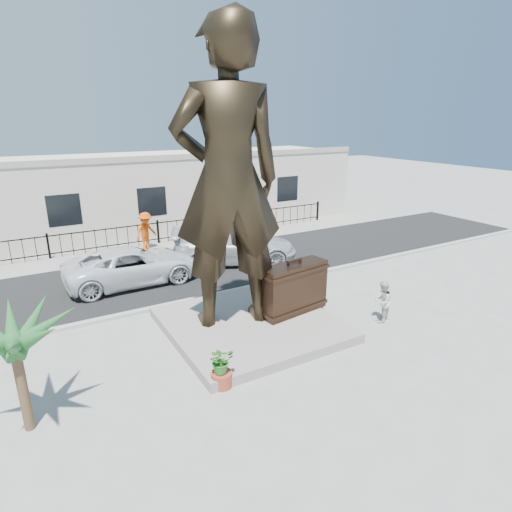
{
  "coord_description": "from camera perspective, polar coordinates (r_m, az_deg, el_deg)",
  "views": [
    {
      "loc": [
        -6.68,
        -9.6,
        6.66
      ],
      "look_at": [
        0.0,
        2.0,
        2.3
      ],
      "focal_mm": 30.0,
      "sensor_mm": 36.0,
      "label": 1
    }
  ],
  "objects": [
    {
      "name": "plinth",
      "position": [
        14.27,
        -0.75,
        -9.09
      ],
      "size": [
        5.2,
        5.2,
        0.3
      ],
      "primitive_type": "cube",
      "color": "gray",
      "rests_on": "ground"
    },
    {
      "name": "suitcase",
      "position": [
        14.51,
        5.02,
        -4.31
      ],
      "size": [
        2.51,
        1.1,
        1.71
      ],
      "primitive_type": "cube",
      "rotation": [
        0.0,
        0.0,
        0.14
      ],
      "color": "black",
      "rests_on": "plinth"
    },
    {
      "name": "curb",
      "position": [
        16.94,
        -4.24,
        -4.94
      ],
      "size": [
        40.0,
        0.25,
        0.12
      ],
      "primitive_type": "cube",
      "color": "#A5A399",
      "rests_on": "ground"
    },
    {
      "name": "far_sidewalk",
      "position": [
        23.56,
        -12.23,
        1.24
      ],
      "size": [
        40.0,
        2.5,
        0.02
      ],
      "primitive_type": "cube",
      "color": "#9E9991",
      "rests_on": "ground"
    },
    {
      "name": "planter",
      "position": [
        11.54,
        -4.59,
        -16.06
      ],
      "size": [
        0.56,
        0.56,
        0.4
      ],
      "primitive_type": "cylinder",
      "color": "#9B3B29",
      "rests_on": "ground"
    },
    {
      "name": "palm_tree",
      "position": [
        11.54,
        -27.86,
        -19.63
      ],
      "size": [
        1.8,
        1.8,
        3.2
      ],
      "primitive_type": null,
      "color": "#1F5525",
      "rests_on": "ground"
    },
    {
      "name": "car_silver",
      "position": [
        20.35,
        -2.84,
        1.47
      ],
      "size": [
        6.32,
        4.52,
        1.7
      ],
      "primitive_type": "imported",
      "rotation": [
        0.0,
        0.0,
        1.16
      ],
      "color": "silver",
      "rests_on": "street"
    },
    {
      "name": "shrub",
      "position": [
        11.24,
        -4.67,
        -13.7
      ],
      "size": [
        0.71,
        0.63,
        0.72
      ],
      "primitive_type": "imported",
      "rotation": [
        0.0,
        0.0,
        -0.12
      ],
      "color": "#317225",
      "rests_on": "planter"
    },
    {
      "name": "car_white",
      "position": [
        18.53,
        -16.11,
        -1.21
      ],
      "size": [
        5.52,
        2.58,
        1.53
      ],
      "primitive_type": "imported",
      "rotation": [
        0.0,
        0.0,
        1.58
      ],
      "color": "silver",
      "rests_on": "street"
    },
    {
      "name": "ground",
      "position": [
        13.46,
        4.35,
        -11.68
      ],
      "size": [
        100.0,
        100.0,
        0.0
      ],
      "primitive_type": "plane",
      "color": "#9E9991",
      "rests_on": "ground"
    },
    {
      "name": "tourist",
      "position": [
        15.11,
        16.47,
        -5.86
      ],
      "size": [
        0.89,
        0.83,
        1.45
      ],
      "primitive_type": "imported",
      "rotation": [
        0.0,
        0.0,
        3.67
      ],
      "color": "silver",
      "rests_on": "ground"
    },
    {
      "name": "building",
      "position": [
        27.78,
        -15.8,
        8.14
      ],
      "size": [
        28.0,
        7.0,
        4.4
      ],
      "primitive_type": "cube",
      "color": "silver",
      "rests_on": "ground"
    },
    {
      "name": "fence",
      "position": [
        24.14,
        -12.92,
        3.05
      ],
      "size": [
        22.0,
        0.1,
        1.2
      ],
      "primitive_type": "cube",
      "color": "black",
      "rests_on": "ground"
    },
    {
      "name": "statue",
      "position": [
        12.94,
        -3.78,
        10.06
      ],
      "size": [
        3.74,
        2.87,
        9.14
      ],
      "primitive_type": "imported",
      "rotation": [
        0.0,
        0.0,
        2.92
      ],
      "color": "black",
      "rests_on": "plinth"
    },
    {
      "name": "worker",
      "position": [
        22.9,
        -14.46,
        3.21
      ],
      "size": [
        1.49,
        1.24,
        2.0
      ],
      "primitive_type": "imported",
      "rotation": [
        0.0,
        0.0,
        0.47
      ],
      "color": "#DE4F0B",
      "rests_on": "far_sidewalk"
    },
    {
      "name": "street",
      "position": [
        19.96,
        -8.63,
        -1.64
      ],
      "size": [
        40.0,
        7.0,
        0.01
      ],
      "primitive_type": "cube",
      "color": "black",
      "rests_on": "ground"
    }
  ]
}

